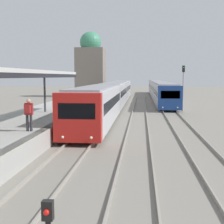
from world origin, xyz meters
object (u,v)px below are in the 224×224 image
at_px(signal_mast_far, 183,83).
at_px(train_near, 114,94).
at_px(person_on_platform, 29,112).
at_px(train_far, 159,89).

bearing_deg(signal_mast_far, train_near, 156.15).
relative_size(train_near, signal_mast_far, 8.81).
relative_size(person_on_platform, train_near, 0.04).
bearing_deg(train_near, signal_mast_far, -23.85).
relative_size(person_on_platform, signal_mast_far, 0.33).
bearing_deg(train_far, person_on_platform, -102.52).
distance_m(train_near, train_far, 17.60).
bearing_deg(signal_mast_far, train_far, 94.32).
bearing_deg(train_far, signal_mast_far, -85.68).
bearing_deg(train_near, train_far, 68.37).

